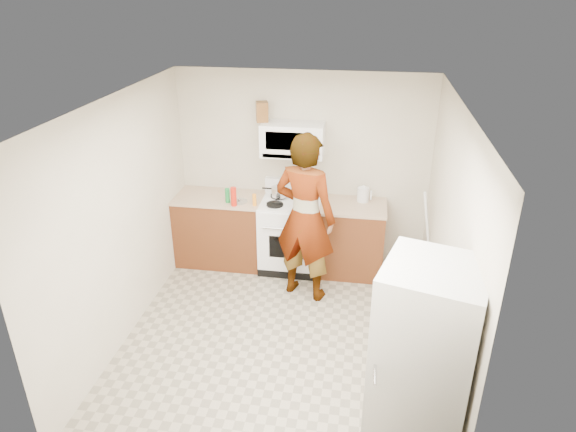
% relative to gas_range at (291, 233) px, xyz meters
% --- Properties ---
extents(floor, '(3.60, 3.60, 0.00)m').
position_rel_gas_range_xyz_m(floor, '(0.10, -1.48, -0.49)').
color(floor, gray).
rests_on(floor, ground).
extents(back_wall, '(3.20, 0.02, 2.50)m').
position_rel_gas_range_xyz_m(back_wall, '(0.10, 0.31, 0.76)').
color(back_wall, beige).
rests_on(back_wall, floor).
extents(right_wall, '(0.02, 3.60, 2.50)m').
position_rel_gas_range_xyz_m(right_wall, '(1.69, -1.48, 0.76)').
color(right_wall, beige).
rests_on(right_wall, floor).
extents(cabinet_left, '(1.12, 0.62, 0.90)m').
position_rel_gas_range_xyz_m(cabinet_left, '(-0.94, 0.01, -0.04)').
color(cabinet_left, '#5E2F16').
rests_on(cabinet_left, floor).
extents(counter_left, '(1.14, 0.64, 0.03)m').
position_rel_gas_range_xyz_m(counter_left, '(-0.94, 0.01, 0.43)').
color(counter_left, tan).
rests_on(counter_left, cabinet_left).
extents(cabinet_right, '(0.80, 0.62, 0.90)m').
position_rel_gas_range_xyz_m(cabinet_right, '(0.78, 0.01, -0.04)').
color(cabinet_right, '#5E2F16').
rests_on(cabinet_right, floor).
extents(counter_right, '(0.82, 0.64, 0.03)m').
position_rel_gas_range_xyz_m(counter_right, '(0.78, 0.01, 0.43)').
color(counter_right, tan).
rests_on(counter_right, cabinet_right).
extents(gas_range, '(0.76, 0.65, 1.13)m').
position_rel_gas_range_xyz_m(gas_range, '(0.00, 0.00, 0.00)').
color(gas_range, white).
rests_on(gas_range, floor).
extents(microwave, '(0.76, 0.38, 0.40)m').
position_rel_gas_range_xyz_m(microwave, '(0.00, 0.13, 1.21)').
color(microwave, white).
rests_on(microwave, back_wall).
extents(person, '(0.85, 0.68, 2.01)m').
position_rel_gas_range_xyz_m(person, '(0.25, -0.61, 0.52)').
color(person, tan).
rests_on(person, floor).
extents(fridge, '(0.87, 0.87, 1.70)m').
position_rel_gas_range_xyz_m(fridge, '(1.42, -2.71, 0.36)').
color(fridge, silver).
rests_on(fridge, floor).
extents(kettle, '(0.19, 0.19, 0.18)m').
position_rel_gas_range_xyz_m(kettle, '(0.89, 0.15, 0.54)').
color(kettle, silver).
rests_on(kettle, counter_right).
extents(jug, '(0.17, 0.17, 0.24)m').
position_rel_gas_range_xyz_m(jug, '(-0.38, 0.15, 1.53)').
color(jug, brown).
rests_on(jug, microwave).
extents(saucepan, '(0.27, 0.27, 0.11)m').
position_rel_gas_range_xyz_m(saucepan, '(-0.16, 0.10, 0.53)').
color(saucepan, silver).
rests_on(saucepan, gas_range).
extents(tray, '(0.28, 0.21, 0.05)m').
position_rel_gas_range_xyz_m(tray, '(0.20, -0.05, 0.47)').
color(tray, white).
rests_on(tray, gas_range).
extents(bottle_spray, '(0.07, 0.07, 0.24)m').
position_rel_gas_range_xyz_m(bottle_spray, '(-0.67, -0.24, 0.57)').
color(bottle_spray, red).
rests_on(bottle_spray, counter_left).
extents(bottle_hot_sauce, '(0.06, 0.06, 0.15)m').
position_rel_gas_range_xyz_m(bottle_hot_sauce, '(-0.42, -0.20, 0.52)').
color(bottle_hot_sauce, orange).
rests_on(bottle_hot_sauce, counter_left).
extents(bottle_green_cap, '(0.06, 0.06, 0.18)m').
position_rel_gas_range_xyz_m(bottle_green_cap, '(-0.78, -0.15, 0.54)').
color(bottle_green_cap, '#188437').
rests_on(bottle_green_cap, counter_left).
extents(pot_lid, '(0.22, 0.22, 0.01)m').
position_rel_gas_range_xyz_m(pot_lid, '(-0.64, -0.12, 0.45)').
color(pot_lid, silver).
rests_on(pot_lid, counter_left).
extents(broom, '(0.27, 0.16, 1.32)m').
position_rel_gas_range_xyz_m(broom, '(1.68, -0.34, 0.18)').
color(broom, silver).
rests_on(broom, floor).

